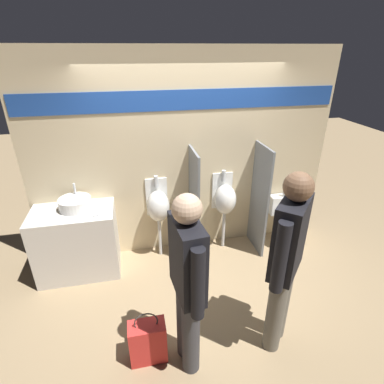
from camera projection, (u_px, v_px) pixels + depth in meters
The scene contains 13 objects.
ground_plane at pixel (195, 268), 4.00m from camera, with size 16.00×16.00×0.00m, color #997F5B.
display_wall at pixel (185, 157), 3.94m from camera, with size 4.01×0.07×2.70m.
sink_counter at pixel (77, 242), 3.78m from camera, with size 0.98×0.59×0.89m.
sink_basin at pixel (75, 204), 3.62m from camera, with size 0.38×0.38×0.28m.
cell_phone at pixel (96, 213), 3.53m from camera, with size 0.07×0.14×0.01m.
divider_near_counter at pixel (194, 207), 3.95m from camera, with size 0.03×0.53×1.54m.
divider_mid at pixel (259, 200), 4.12m from camera, with size 0.03×0.53×1.54m.
urinal_near_counter at pixel (158, 206), 3.96m from camera, with size 0.30×0.33×1.16m.
urinal_far at pixel (225, 199), 4.13m from camera, with size 0.30×0.33×1.16m.
toilet at pixel (286, 225), 4.39m from camera, with size 0.39×0.52×0.85m.
person_in_vest at pixel (286, 259), 2.60m from camera, with size 0.47×0.50×1.82m.
person_with_lanyard at pixel (188, 280), 2.42m from camera, with size 0.24×0.60×1.74m.
shopping_bag at pixel (148, 341), 2.76m from camera, with size 0.34×0.19×0.57m.
Camera 1 is at (-0.70, -3.08, 2.66)m, focal length 28.00 mm.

